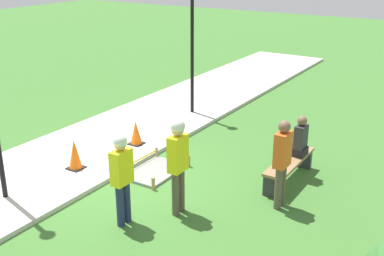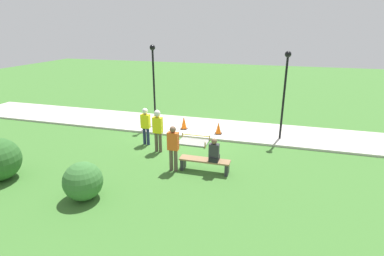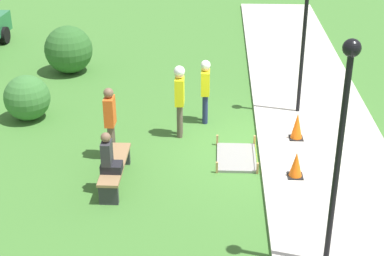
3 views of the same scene
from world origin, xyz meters
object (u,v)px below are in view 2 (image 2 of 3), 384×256
at_px(traffic_cone_far_patch, 184,123).
at_px(traffic_cone_near_patch, 218,128).
at_px(worker_assistant, 158,127).
at_px(bystander_in_orange_shirt, 173,146).
at_px(lamppost_far, 285,83).
at_px(park_bench, 205,163).
at_px(lamppost_near, 153,74).
at_px(person_seated_on_bench, 214,152).
at_px(worker_supervisor, 146,123).

bearing_deg(traffic_cone_far_patch, traffic_cone_near_patch, 172.91).
bearing_deg(worker_assistant, bystander_in_orange_shirt, 128.93).
distance_m(bystander_in_orange_shirt, lamppost_far, 6.04).
height_order(park_bench, lamppost_far, lamppost_far).
distance_m(traffic_cone_near_patch, traffic_cone_far_patch, 1.87).
relative_size(traffic_cone_near_patch, traffic_cone_far_patch, 0.88).
bearing_deg(traffic_cone_near_patch, traffic_cone_far_patch, -7.09).
height_order(traffic_cone_far_patch, lamppost_near, lamppost_near).
height_order(traffic_cone_near_patch, person_seated_on_bench, person_seated_on_bench).
height_order(traffic_cone_near_patch, bystander_in_orange_shirt, bystander_in_orange_shirt).
relative_size(traffic_cone_near_patch, lamppost_near, 0.14).
xyz_separation_m(worker_supervisor, bystander_in_orange_shirt, (-2.06, 2.13, -0.02)).
distance_m(park_bench, lamppost_far, 5.45).
bearing_deg(bystander_in_orange_shirt, traffic_cone_far_patch, -77.37).
bearing_deg(lamppost_far, bystander_in_orange_shirt, 49.08).
bearing_deg(park_bench, lamppost_near, -49.02).
height_order(traffic_cone_far_patch, park_bench, traffic_cone_far_patch).
distance_m(worker_supervisor, lamppost_far, 6.50).
distance_m(worker_assistant, bystander_in_orange_shirt, 1.95).
bearing_deg(lamppost_far, traffic_cone_near_patch, 3.86).
relative_size(person_seated_on_bench, lamppost_far, 0.22).
distance_m(park_bench, bystander_in_orange_shirt, 1.33).
bearing_deg(park_bench, person_seated_on_bench, 171.95).
xyz_separation_m(person_seated_on_bench, lamppost_far, (-2.30, -4.17, 1.89)).
height_order(park_bench, person_seated_on_bench, person_seated_on_bench).
xyz_separation_m(worker_supervisor, lamppost_far, (-5.86, -2.25, 1.71)).
distance_m(worker_supervisor, lamppost_near, 3.14).
bearing_deg(person_seated_on_bench, lamppost_near, -46.81).
bearing_deg(person_seated_on_bench, park_bench, -8.05).
distance_m(traffic_cone_near_patch, person_seated_on_bench, 4.04).
bearing_deg(worker_supervisor, traffic_cone_far_patch, -115.26).
relative_size(worker_supervisor, worker_assistant, 0.92).
height_order(park_bench, worker_supervisor, worker_supervisor).
bearing_deg(worker_assistant, lamppost_near, -65.17).
xyz_separation_m(park_bench, worker_supervisor, (3.20, -1.87, 0.67)).
relative_size(park_bench, lamppost_near, 0.45).
height_order(traffic_cone_far_patch, bystander_in_orange_shirt, bystander_in_orange_shirt).
xyz_separation_m(traffic_cone_far_patch, worker_supervisor, (1.08, 2.28, 0.58)).
bearing_deg(person_seated_on_bench, traffic_cone_far_patch, -59.45).
xyz_separation_m(person_seated_on_bench, worker_assistant, (2.71, -1.30, 0.29)).
xyz_separation_m(bystander_in_orange_shirt, lamppost_far, (-3.79, -4.38, 1.73)).
relative_size(person_seated_on_bench, worker_assistant, 0.48).
relative_size(traffic_cone_far_patch, worker_assistant, 0.36).
distance_m(traffic_cone_near_patch, worker_assistant, 3.46).
xyz_separation_m(traffic_cone_near_patch, lamppost_far, (-2.93, -0.20, 2.33)).
height_order(bystander_in_orange_shirt, lamppost_near, lamppost_near).
bearing_deg(worker_assistant, lamppost_far, -150.29).
xyz_separation_m(lamppost_near, lamppost_far, (-6.46, 0.26, -0.08)).
distance_m(traffic_cone_far_patch, person_seated_on_bench, 4.89).
distance_m(traffic_cone_far_patch, bystander_in_orange_shirt, 4.55).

